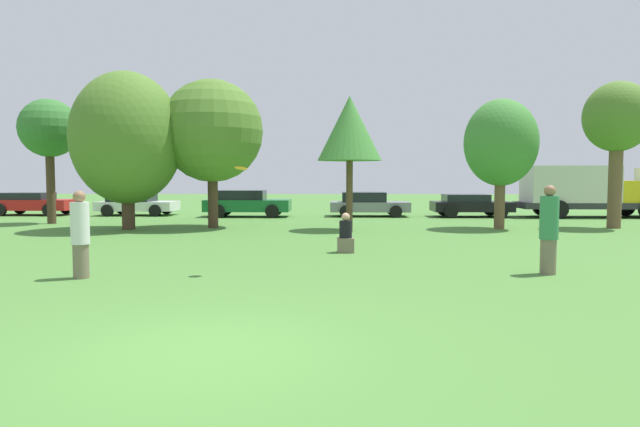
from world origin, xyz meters
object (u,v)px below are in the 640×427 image
(tree_0, at_px, (49,130))
(tree_4, at_px, (501,143))
(person_thrower, at_px, (80,234))
(parked_car_red, at_px, (33,203))
(parked_car_green, at_px, (246,203))
(tree_1, at_px, (127,138))
(frisbee, at_px, (241,168))
(bystander_sitting, at_px, (346,236))
(tree_3, at_px, (350,129))
(tree_2, at_px, (212,131))
(parked_car_white, at_px, (136,203))
(delivery_truck_yellow, at_px, (584,190))
(parked_car_black, at_px, (470,205))
(person_catcher, at_px, (549,230))
(tree_5, at_px, (617,120))
(parked_car_grey, at_px, (368,204))

(tree_0, bearing_deg, tree_4, -5.50)
(person_thrower, bearing_deg, parked_car_red, 117.00)
(parked_car_green, bearing_deg, tree_1, -115.72)
(person_thrower, relative_size, frisbee, 6.71)
(bystander_sitting, distance_m, tree_4, 9.58)
(tree_3, distance_m, tree_4, 5.82)
(tree_1, bearing_deg, bystander_sitting, -37.21)
(person_thrower, height_order, tree_2, tree_2)
(frisbee, bearing_deg, tree_3, 75.90)
(parked_car_white, bearing_deg, delivery_truck_yellow, -1.79)
(tree_0, height_order, parked_car_black, tree_0)
(person_thrower, distance_m, parked_car_green, 16.98)
(bystander_sitting, bearing_deg, parked_car_black, 64.47)
(parked_car_green, height_order, delivery_truck_yellow, delivery_truck_yellow)
(tree_0, bearing_deg, parked_car_red, 125.70)
(bystander_sitting, distance_m, parked_car_green, 13.95)
(person_thrower, height_order, person_catcher, person_catcher)
(tree_0, bearing_deg, tree_5, -3.46)
(tree_0, relative_size, parked_car_green, 1.24)
(tree_4, distance_m, tree_5, 4.62)
(tree_0, distance_m, tree_5, 22.93)
(tree_1, xyz_separation_m, parked_car_green, (3.31, 6.95, -2.73))
(person_catcher, relative_size, parked_car_black, 0.47)
(tree_1, distance_m, parked_car_black, 16.43)
(tree_3, bearing_deg, tree_4, 6.91)
(tree_4, bearing_deg, tree_0, 174.50)
(parked_car_green, bearing_deg, person_thrower, -91.61)
(tree_2, height_order, delivery_truck_yellow, tree_2)
(parked_car_red, distance_m, parked_car_green, 11.42)
(tree_4, height_order, parked_car_grey, tree_4)
(parked_car_white, bearing_deg, tree_3, -35.56)
(tree_2, distance_m, parked_car_green, 6.77)
(frisbee, bearing_deg, parked_car_grey, 78.38)
(parked_car_green, bearing_deg, bystander_sitting, -70.15)
(tree_0, relative_size, delivery_truck_yellow, 0.77)
(tree_1, relative_size, tree_2, 1.03)
(parked_car_grey, bearing_deg, tree_0, -160.49)
(tree_2, relative_size, tree_5, 1.02)
(parked_car_black, bearing_deg, delivery_truck_yellow, -0.46)
(tree_4, height_order, parked_car_red, tree_4)
(parked_car_grey, bearing_deg, tree_2, -134.62)
(person_thrower, distance_m, parked_car_white, 18.68)
(person_catcher, xyz_separation_m, tree_3, (-3.83, 9.35, 2.85))
(parked_car_white, height_order, delivery_truck_yellow, delivery_truck_yellow)
(frisbee, xyz_separation_m, tree_4, (8.14, 10.20, 1.11))
(person_thrower, bearing_deg, parked_car_grey, 64.97)
(parked_car_red, relative_size, parked_car_grey, 1.03)
(bystander_sitting, bearing_deg, parked_car_green, 110.08)
(tree_2, height_order, tree_4, tree_2)
(bystander_sitting, relative_size, parked_car_green, 0.25)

